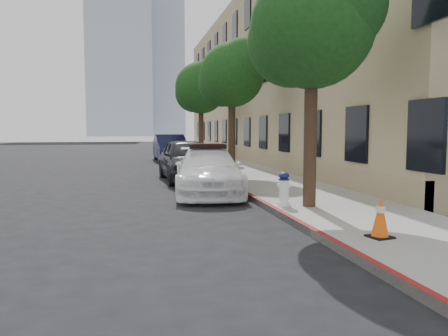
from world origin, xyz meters
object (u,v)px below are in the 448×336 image
object	(u,v)px
police_car	(208,171)
fire_hydrant	(284,189)
parked_car_far	(170,148)
traffic_cone	(380,217)
parked_car_mid	(188,159)

from	to	relation	value
police_car	fire_hydrant	world-z (taller)	police_car
parked_car_far	fire_hydrant	bearing A→B (deg)	-88.22
fire_hydrant	traffic_cone	bearing A→B (deg)	-56.97
traffic_cone	police_car	bearing A→B (deg)	105.43
parked_car_mid	fire_hydrant	size ratio (longest dim) A/B	5.98
parked_car_mid	fire_hydrant	xyz separation A→B (m)	(1.40, -6.79, -0.27)
parked_car_far	fire_hydrant	xyz separation A→B (m)	(1.15, -17.19, -0.28)
parked_car_far	fire_hydrant	world-z (taller)	parked_car_far
fire_hydrant	parked_car_mid	bearing A→B (deg)	125.63
parked_car_mid	traffic_cone	size ratio (longest dim) A/B	6.86
police_car	traffic_cone	bearing A→B (deg)	-67.77
parked_car_mid	parked_car_far	xyz separation A→B (m)	(0.25, 10.40, 0.01)
police_car	traffic_cone	size ratio (longest dim) A/B	7.14
police_car	fire_hydrant	distance (m)	3.40
police_car	parked_car_far	world-z (taller)	parked_car_far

